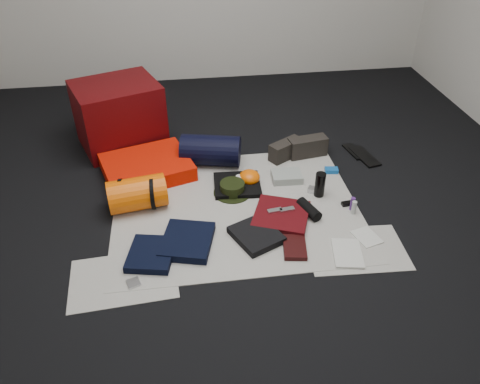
{
  "coord_description": "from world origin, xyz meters",
  "views": [
    {
      "loc": [
        -0.31,
        -2.43,
        1.9
      ],
      "look_at": [
        0.03,
        0.04,
        0.1
      ],
      "focal_mm": 35.0,
      "sensor_mm": 36.0,
      "label": 1
    }
  ],
  "objects": [
    {
      "name": "cyan_case",
      "position": [
        0.75,
        0.32,
        0.02
      ],
      "size": [
        0.1,
        0.07,
        0.03
      ],
      "primitive_type": "cube",
      "rotation": [
        0.0,
        0.0,
        -0.15
      ],
      "color": "#10529D",
      "rests_on": "newspaper_mat"
    },
    {
      "name": "floor",
      "position": [
        0.0,
        0.0,
        -0.01
      ],
      "size": [
        4.5,
        4.5,
        0.02
      ],
      "primitive_type": "cube",
      "color": "black",
      "rests_on": "ground"
    },
    {
      "name": "navy_duffel",
      "position": [
        -0.12,
        0.56,
        0.12
      ],
      "size": [
        0.48,
        0.32,
        0.23
      ],
      "primitive_type": "cylinder",
      "rotation": [
        0.0,
        1.57,
        -0.23
      ],
      "color": "black",
      "rests_on": "newspaper_mat"
    },
    {
      "name": "sleeping_pad",
      "position": [
        -0.59,
        0.49,
        0.06
      ],
      "size": [
        0.72,
        0.65,
        0.11
      ],
      "primitive_type": "cube",
      "rotation": [
        0.0,
        0.0,
        0.3
      ],
      "color": "red",
      "rests_on": "newspaper_mat"
    },
    {
      "name": "compact_camera",
      "position": [
        0.56,
        0.09,
        0.02
      ],
      "size": [
        0.1,
        0.09,
        0.04
      ],
      "primitive_type": "cube",
      "rotation": [
        0.0,
        0.0,
        -0.55
      ],
      "color": "#B9B9BE",
      "rests_on": "newspaper_mat"
    },
    {
      "name": "map_booklet",
      "position": [
        0.59,
        -0.54,
        0.01
      ],
      "size": [
        0.21,
        0.27,
        0.01
      ],
      "primitive_type": "cube",
      "rotation": [
        0.0,
        0.0,
        -0.18
      ],
      "color": "#BBBBB2",
      "rests_on": "newspaper_mat"
    },
    {
      "name": "trousers_navy_a",
      "position": [
        -0.55,
        -0.4,
        0.03
      ],
      "size": [
        0.3,
        0.33,
        0.04
      ],
      "primitive_type": "cube",
      "rotation": [
        0.0,
        0.0,
        -0.21
      ],
      "color": "black",
      "rests_on": "newspaper_mat"
    },
    {
      "name": "newspaper_mat",
      "position": [
        0.0,
        0.0,
        0.0
      ],
      "size": [
        1.6,
        1.3,
        0.01
      ],
      "primitive_type": "cube",
      "color": "beige",
      "rests_on": "floor"
    },
    {
      "name": "newspaper_sheet_front_left",
      "position": [
        -0.7,
        -0.55,
        0.0
      ],
      "size": [
        0.61,
        0.44,
        0.0
      ],
      "primitive_type": "cube",
      "rotation": [
        0.0,
        0.0,
        0.07
      ],
      "color": "beige",
      "rests_on": "floor"
    },
    {
      "name": "energy_bar_a",
      "position": [
        0.23,
        -0.14,
        0.06
      ],
      "size": [
        0.1,
        0.05,
        0.01
      ],
      "primitive_type": "cube",
      "rotation": [
        0.0,
        0.0,
        0.14
      ],
      "color": "#B9B9BE",
      "rests_on": "red_shirt"
    },
    {
      "name": "boonie_brim",
      "position": [
        -0.0,
        0.16,
        0.01
      ],
      "size": [
        0.34,
        0.34,
        0.01
      ],
      "primitive_type": "cylinder",
      "rotation": [
        0.0,
        0.0,
        0.39
      ],
      "color": "black",
      "rests_on": "newspaper_mat"
    },
    {
      "name": "first_aid_pouch",
      "position": [
        0.4,
        0.27,
        0.03
      ],
      "size": [
        0.22,
        0.17,
        0.05
      ],
      "primitive_type": "cube",
      "rotation": [
        0.0,
        0.0,
        -0.04
      ],
      "color": "gray",
      "rests_on": "newspaper_mat"
    },
    {
      "name": "paperback_book",
      "position": [
        0.29,
        -0.45,
        0.02
      ],
      "size": [
        0.16,
        0.22,
        0.03
      ],
      "primitive_type": "cube",
      "rotation": [
        0.0,
        0.0,
        -0.16
      ],
      "color": "black",
      "rests_on": "newspaper_mat"
    },
    {
      "name": "sack_strap_right",
      "position": [
        -0.54,
        0.09,
        0.11
      ],
      "size": [
        0.02,
        0.22,
        0.22
      ],
      "primitive_type": "cylinder",
      "rotation": [
        0.0,
        1.57,
        0.0
      ],
      "color": "black",
      "rests_on": "newspaper_mat"
    },
    {
      "name": "trousers_charcoal",
      "position": [
        0.08,
        -0.32,
        0.03
      ],
      "size": [
        0.35,
        0.36,
        0.04
      ],
      "primitive_type": "cube",
      "rotation": [
        0.0,
        0.0,
        0.44
      ],
      "color": "black",
      "rests_on": "newspaper_mat"
    },
    {
      "name": "red_cabinet",
      "position": [
        -0.79,
        0.97,
        0.25
      ],
      "size": [
        0.75,
        0.69,
        0.51
      ],
      "primitive_type": "cube",
      "rotation": [
        0.0,
        0.0,
        0.36
      ],
      "color": "#4B0507",
      "rests_on": "floor"
    },
    {
      "name": "orange_stuff_sack",
      "position": [
        0.13,
        0.27,
        0.05
      ],
      "size": [
        0.19,
        0.19,
        0.1
      ],
      "primitive_type": "ellipsoid",
      "rotation": [
        0.0,
        0.0,
        0.36
      ],
      "color": "#DE5403",
      "rests_on": "newspaper_mat"
    },
    {
      "name": "trousers_navy_b",
      "position": [
        -0.34,
        -0.32,
        0.03
      ],
      "size": [
        0.36,
        0.39,
        0.05
      ],
      "primitive_type": "cube",
      "rotation": [
        0.0,
        0.0,
        -0.26
      ],
      "color": "black",
      "rests_on": "newspaper_mat"
    },
    {
      "name": "black_tshirt",
      "position": [
        0.04,
        0.23,
        0.02
      ],
      "size": [
        0.34,
        0.32,
        0.03
      ],
      "primitive_type": "cube",
      "rotation": [
        0.0,
        0.0,
        -0.05
      ],
      "color": "black",
      "rests_on": "newspaper_mat"
    },
    {
      "name": "newspaper_sheet_front_right",
      "position": [
        0.65,
        -0.5,
        0.0
      ],
      "size": [
        0.6,
        0.43,
        0.0
      ],
      "primitive_type": "cube",
      "rotation": [
        0.0,
        0.0,
        -0.05
      ],
      "color": "beige",
      "rests_on": "floor"
    },
    {
      "name": "key_cluster",
      "position": [
        -0.64,
        -0.6,
        0.01
      ],
      "size": [
        0.09,
        0.09,
        0.01
      ],
      "primitive_type": "cube",
      "rotation": [
        0.0,
        0.0,
        0.33
      ],
      "color": "#B9B9BE",
      "rests_on": "newspaper_mat"
    },
    {
      "name": "hiking_boot_right",
      "position": [
        0.63,
        0.58,
        0.08
      ],
      "size": [
        0.31,
        0.16,
        0.15
      ],
      "primitive_type": "cube",
      "rotation": [
        0.0,
        0.0,
        0.16
      ],
      "color": "black",
      "rests_on": "newspaper_mat"
    },
    {
      "name": "energy_bar_b",
      "position": [
        0.31,
        -0.14,
        0.06
      ],
      "size": [
        0.1,
        0.05,
        0.01
      ],
      "primitive_type": "cube",
      "rotation": [
        0.0,
        0.0,
        0.14
      ],
      "color": "#B9B9BE",
      "rests_on": "red_shirt"
    },
    {
      "name": "sunglasses",
      "position": [
        0.74,
        -0.08,
        0.02
      ],
      "size": [
        0.1,
        0.05,
        0.02
      ],
      "primitive_type": "cube",
      "rotation": [
        0.0,
        0.0,
        0.12
      ],
      "color": "black",
      "rests_on": "newspaper_mat"
    },
    {
      "name": "red_shirt",
      "position": [
        0.27,
        -0.16,
        0.03
      ],
      "size": [
        0.44,
        0.44,
        0.04
      ],
      "primitive_type": "cube",
      "rotation": [
        0.0,
        0.0,
        -0.38
      ],
      "color": "#48070B",
      "rests_on": "newspaper_mat"
    },
    {
      "name": "water_bottle",
      "position": [
        0.58,
        0.05,
        0.09
      ],
      "size": [
        0.08,
        0.08,
        0.17
      ],
      "primitive_type": "cylinder",
      "rotation": [
        0.0,
        0.0,
        0.15
      ],
      "color": "black",
      "rests_on": "newspaper_mat"
    },
    {
      "name": "tape_roll",
      "position": [
        0.06,
        0.26,
        0.06
      ],
      "size": [
        0.05,
        0.05,
        0.03
      ],
      "primitive_type": "cylinder",
      "color": "silver",
      "rests_on": "black_tshirt"
    },
    {
      "name": "boonie_crown",
      "position": [
        -0.0,
        0.16,
        0.05
      ],
      "size": [
        0.17,
        0.17,
        0.07
      ],
      "primitive_type": "cylinder",
      "color": "black",
      "rests_on": "boonie_brim"
    },
    {
      "name": "flip_flop_left",
      "position": [
        1.02,
        0.58,
        0.01
      ],
      "size": [
        0.13,
        0.25,
        0.01
      ],
      "primitive_type": "cube",
      "rotation": [
        0.0,
        0.0,
        0.19
      ],
      "color": "black",
      "rests_on": "floor"
    },
    {
      "name": "map_printout",
      "position": [
        0.75,
        -0.41,
        0.01
      ],
      "size": [
        0.17,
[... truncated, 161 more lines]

